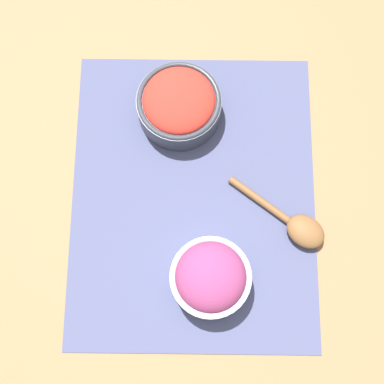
{
  "coord_description": "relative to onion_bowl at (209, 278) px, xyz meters",
  "views": [
    {
      "loc": [
        -0.21,
        -0.0,
        0.87
      ],
      "look_at": [
        0.0,
        0.0,
        0.03
      ],
      "focal_mm": 50.0,
      "sensor_mm": 36.0,
      "label": 1
    }
  ],
  "objects": [
    {
      "name": "tomato_bowl",
      "position": [
        0.29,
        0.05,
        -0.01
      ],
      "size": [
        0.14,
        0.14,
        0.07
      ],
      "color": "#333842",
      "rests_on": "placemat"
    },
    {
      "name": "placemat",
      "position": [
        0.14,
        0.03,
        -0.05
      ],
      "size": [
        0.5,
        0.4,
        0.0
      ],
      "color": "#474C70",
      "rests_on": "ground_plane"
    },
    {
      "name": "onion_bowl",
      "position": [
        0.0,
        0.0,
        0.0
      ],
      "size": [
        0.12,
        0.12,
        0.09
      ],
      "color": "silver",
      "rests_on": "placemat"
    },
    {
      "name": "wooden_spoon",
      "position": [
        0.09,
        -0.14,
        -0.03
      ],
      "size": [
        0.13,
        0.16,
        0.03
      ],
      "color": "brown",
      "rests_on": "placemat"
    },
    {
      "name": "ground_plane",
      "position": [
        0.14,
        0.03,
        -0.05
      ],
      "size": [
        3.0,
        3.0,
        0.0
      ],
      "primitive_type": "plane",
      "color": "olive"
    }
  ]
}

